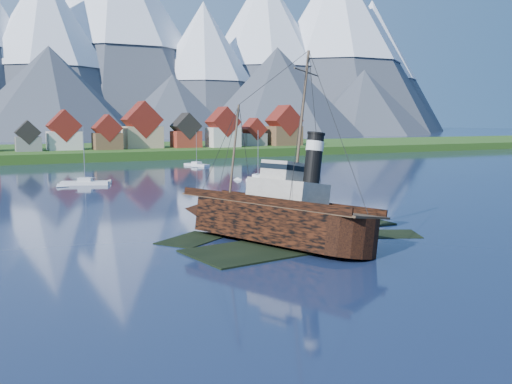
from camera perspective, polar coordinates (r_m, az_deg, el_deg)
name	(u,v)px	position (r m, az deg, el deg)	size (l,w,h in m)	color
ground	(288,242)	(63.59, 3.20, -5.04)	(1400.00, 1400.00, 0.00)	#172240
shoal	(292,240)	(66.35, 3.61, -4.83)	(31.71, 21.24, 1.14)	black
shore_bank	(64,156)	(226.47, -18.63, 3.46)	(600.00, 80.00, 3.20)	#274F16
seawall	(82,162)	(188.98, -17.03, 2.84)	(600.00, 2.50, 2.00)	#3F3D38
mountains	(5,29)	(541.40, -23.83, 14.71)	(965.00, 340.00, 205.00)	#2D333D
tugboat_wreck	(267,215)	(64.31, 1.09, -2.34)	(6.54, 28.16, 22.32)	black
sailboat_c	(85,184)	(123.93, -16.72, 0.82)	(9.97, 5.95, 12.59)	silver
sailboat_d	(258,179)	(127.62, 0.20, 1.30)	(7.93, 7.13, 11.67)	silver
sailboat_e	(197,165)	(168.14, -5.96, 2.69)	(5.26, 9.12, 10.34)	silver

